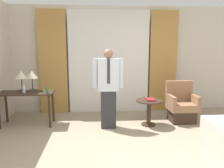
% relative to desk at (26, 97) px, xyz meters
% --- Properties ---
extents(ground_plane, '(16.00, 16.00, 0.00)m').
position_rel_desk_xyz_m(ground_plane, '(1.83, -1.73, -0.61)').
color(ground_plane, gray).
extents(wall_back, '(10.00, 0.06, 2.70)m').
position_rel_desk_xyz_m(wall_back, '(1.83, 1.01, 0.74)').
color(wall_back, beige).
rests_on(wall_back, ground_plane).
extents(curtain_sheer_center, '(2.03, 0.06, 2.58)m').
position_rel_desk_xyz_m(curtain_sheer_center, '(1.83, 0.88, 0.68)').
color(curtain_sheer_center, white).
rests_on(curtain_sheer_center, ground_plane).
extents(curtain_drape_left, '(0.70, 0.06, 2.58)m').
position_rel_desk_xyz_m(curtain_drape_left, '(0.42, 0.88, 0.68)').
color(curtain_drape_left, '#B28442').
rests_on(curtain_drape_left, ground_plane).
extents(curtain_drape_right, '(0.70, 0.06, 2.58)m').
position_rel_desk_xyz_m(curtain_drape_right, '(3.23, 0.88, 0.68)').
color(curtain_drape_right, '#B28442').
rests_on(curtain_drape_right, ground_plane).
extents(desk, '(1.14, 0.51, 0.72)m').
position_rel_desk_xyz_m(desk, '(0.00, 0.00, 0.00)').
color(desk, '#38281E').
rests_on(desk, ground_plane).
extents(table_lamp_left, '(0.25, 0.25, 0.44)m').
position_rel_desk_xyz_m(table_lamp_left, '(-0.11, 0.11, 0.45)').
color(table_lamp_left, '#4C4238').
rests_on(table_lamp_left, desk).
extents(table_lamp_right, '(0.25, 0.25, 0.44)m').
position_rel_desk_xyz_m(table_lamp_right, '(0.11, 0.11, 0.45)').
color(table_lamp_right, '#4C4238').
rests_on(table_lamp_right, desk).
extents(bottle_near_edge, '(0.06, 0.06, 0.17)m').
position_rel_desk_xyz_m(bottle_near_edge, '(0.48, -0.18, 0.19)').
color(bottle_near_edge, '#336638').
rests_on(bottle_near_edge, desk).
extents(bottle_by_lamp, '(0.06, 0.06, 0.18)m').
position_rel_desk_xyz_m(bottle_by_lamp, '(-0.02, -0.08, 0.19)').
color(bottle_by_lamp, silver).
rests_on(bottle_by_lamp, desk).
extents(person, '(0.61, 0.20, 1.64)m').
position_rel_desk_xyz_m(person, '(1.74, -0.31, 0.28)').
color(person, '#2D2D33').
rests_on(person, ground_plane).
extents(armchair, '(0.62, 0.54, 0.90)m').
position_rel_desk_xyz_m(armchair, '(3.41, -0.02, -0.27)').
color(armchair, '#38281E').
rests_on(armchair, ground_plane).
extents(side_table, '(0.55, 0.55, 0.55)m').
position_rel_desk_xyz_m(side_table, '(2.61, -0.22, -0.23)').
color(side_table, '#38281E').
rests_on(side_table, ground_plane).
extents(book, '(0.19, 0.26, 0.03)m').
position_rel_desk_xyz_m(book, '(2.64, -0.22, -0.04)').
color(book, maroon).
rests_on(book, side_table).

